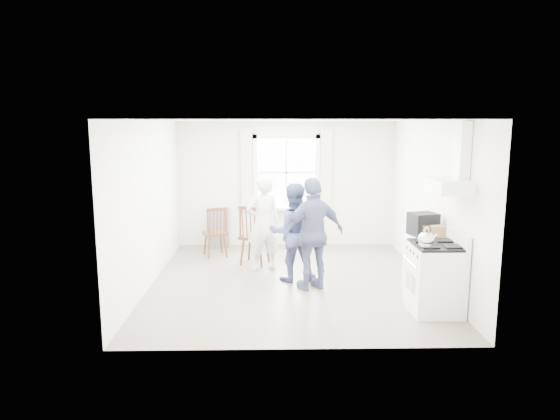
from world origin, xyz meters
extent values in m
cube|color=gray|center=(0.00, 0.00, -0.01)|extent=(4.62, 5.12, 0.02)
cube|color=white|center=(0.00, 2.52, 1.30)|extent=(4.62, 0.04, 2.64)
cube|color=white|center=(0.00, -2.52, 1.30)|extent=(4.62, 0.04, 2.64)
cube|color=white|center=(-2.27, 0.00, 1.30)|extent=(0.04, 5.12, 2.64)
cube|color=white|center=(2.27, 0.00, 1.30)|extent=(0.04, 5.12, 2.64)
cube|color=white|center=(0.00, 0.00, 2.61)|extent=(4.62, 5.12, 0.02)
cube|color=white|center=(0.00, 2.48, 1.55)|extent=(1.20, 0.02, 1.40)
cube|color=white|center=(0.00, 2.46, 2.29)|extent=(1.38, 0.09, 0.09)
cube|color=white|center=(0.00, 2.46, 0.81)|extent=(1.38, 0.09, 0.09)
cube|color=white|center=(-0.65, 2.46, 1.55)|extent=(0.09, 0.09, 1.58)
cube|color=white|center=(0.65, 2.46, 1.55)|extent=(0.09, 0.09, 1.58)
cube|color=white|center=(0.00, 2.38, 0.82)|extent=(1.38, 0.24, 0.06)
cube|color=beige|center=(-0.82, 2.44, 1.60)|extent=(0.24, 0.05, 1.70)
cube|color=beige|center=(0.82, 2.44, 1.60)|extent=(0.24, 0.05, 1.70)
cube|color=white|center=(2.02, -1.35, 1.74)|extent=(0.45, 0.76, 0.18)
cube|color=white|center=(2.17, -1.35, 2.21)|extent=(0.14, 0.30, 0.76)
cube|color=slate|center=(-1.40, 2.33, 0.40)|extent=(0.40, 0.30, 0.80)
cube|color=white|center=(1.91, -1.35, 0.46)|extent=(0.65, 0.76, 0.92)
cube|color=black|center=(1.91, -1.35, 0.94)|extent=(0.61, 0.72, 0.03)
cube|color=white|center=(2.20, -1.35, 1.02)|extent=(0.06, 0.76, 0.20)
cylinder|color=silver|center=(1.56, -1.35, 0.70)|extent=(0.02, 0.61, 0.02)
sphere|color=silver|center=(1.71, -1.51, 1.05)|extent=(0.21, 0.21, 0.21)
cylinder|color=silver|center=(1.71, -1.51, 0.99)|extent=(0.19, 0.19, 0.04)
torus|color=black|center=(1.71, -1.51, 1.18)|extent=(0.13, 0.04, 0.13)
cube|color=white|center=(1.98, -0.65, 0.45)|extent=(0.50, 0.55, 0.90)
cube|color=black|center=(1.95, -0.58, 0.99)|extent=(0.45, 0.42, 0.18)
cube|color=black|center=(1.95, -0.58, 1.16)|extent=(0.45, 0.42, 0.16)
cube|color=#A88A51|center=(2.04, -0.79, 0.99)|extent=(0.32, 0.25, 0.18)
cube|color=#4C2618|center=(-1.41, 1.61, 0.45)|extent=(0.54, 0.53, 0.05)
cube|color=#4C2618|center=(-1.35, 1.45, 0.72)|extent=(0.39, 0.20, 0.54)
cylinder|color=#4C2618|center=(-1.41, 1.61, 0.21)|extent=(0.04, 0.04, 0.43)
cube|color=#4C2618|center=(-0.62, 1.06, 0.51)|extent=(0.60, 0.59, 0.06)
cube|color=#4C2618|center=(-0.69, 0.87, 0.81)|extent=(0.45, 0.22, 0.61)
cylinder|color=#4C2618|center=(-0.62, 1.06, 0.24)|extent=(0.04, 0.04, 0.48)
imported|color=white|center=(-0.46, 0.65, 0.84)|extent=(0.78, 0.78, 1.68)
imported|color=#424E7B|center=(0.03, 0.07, 0.81)|extent=(0.87, 0.87, 1.61)
imported|color=navy|center=(0.33, -0.37, 0.88)|extent=(1.35, 1.35, 1.75)
imported|color=#34763D|center=(0.26, 2.36, 1.00)|extent=(0.21, 0.21, 0.29)
camera|label=1|loc=(-0.35, -7.86, 2.56)|focal=32.00mm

